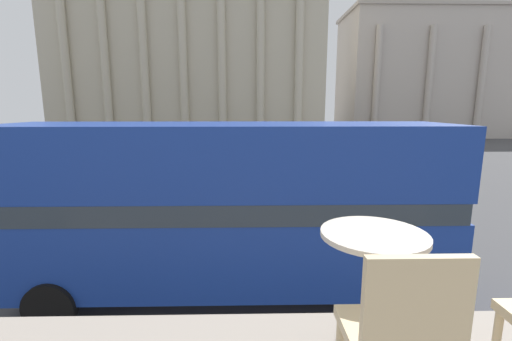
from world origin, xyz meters
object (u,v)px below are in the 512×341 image
object	(u,v)px
cafe_chair_0	(398,336)
plaza_building_right	(433,76)
cafe_dining_table	(371,264)
pedestrian_olive	(175,152)
double_decker_bus	(229,204)
traffic_light_near	(104,163)
pedestrian_yellow	(190,182)
car_silver	(380,187)
plaza_building_left	(193,48)
traffic_light_mid	(245,147)
pedestrian_grey	(84,178)
pedestrian_white	(215,196)
car_navy	(299,165)
traffic_light_far	(312,138)

from	to	relation	value
cafe_chair_0	plaza_building_right	bearing A→B (deg)	54.61
cafe_dining_table	pedestrian_olive	bearing A→B (deg)	104.51
double_decker_bus	traffic_light_near	size ratio (longest dim) A/B	2.45
pedestrian_yellow	car_silver	bearing A→B (deg)	40.71
plaza_building_left	traffic_light_mid	world-z (taller)	plaza_building_left
pedestrian_grey	pedestrian_white	distance (m)	8.42
pedestrian_grey	cafe_dining_table	bearing A→B (deg)	160.82
plaza_building_left	cafe_chair_0	bearing A→B (deg)	-80.31
plaza_building_right	pedestrian_white	world-z (taller)	plaza_building_right
double_decker_bus	pedestrian_grey	size ratio (longest dim) A/B	6.37
car_silver	pedestrian_yellow	world-z (taller)	pedestrian_yellow
traffic_light_near	pedestrian_grey	xyz separation A→B (m)	(-3.71, 6.10, -1.78)
double_decker_bus	plaza_building_right	bearing A→B (deg)	53.93
plaza_building_left	traffic_light_mid	bearing A→B (deg)	-75.31
cafe_dining_table	car_silver	bearing A→B (deg)	68.24
double_decker_bus	plaza_building_left	bearing A→B (deg)	95.59
plaza_building_right	car_navy	distance (m)	43.14
car_silver	car_navy	distance (m)	7.24
double_decker_bus	pedestrian_yellow	world-z (taller)	double_decker_bus
car_navy	pedestrian_yellow	world-z (taller)	pedestrian_yellow
traffic_light_near	traffic_light_mid	distance (m)	9.70
pedestrian_olive	cafe_dining_table	bearing A→B (deg)	-70.82
plaza_building_left	pedestrian_olive	size ratio (longest dim) A/B	18.85
cafe_dining_table	traffic_light_far	distance (m)	25.28
cafe_chair_0	traffic_light_far	distance (m)	25.89
traffic_light_near	pedestrian_white	xyz separation A→B (m)	(3.67, 2.06, -1.75)
traffic_light_far	car_silver	xyz separation A→B (m)	(1.64, -10.09, -1.57)
double_decker_bus	traffic_light_near	bearing A→B (deg)	133.51
traffic_light_near	traffic_light_mid	size ratio (longest dim) A/B	1.19
cafe_dining_table	plaza_building_right	distance (m)	61.92
plaza_building_right	car_navy	xyz separation A→B (m)	(-26.24, -33.06, -8.92)
cafe_dining_table	traffic_light_near	bearing A→B (deg)	119.80
traffic_light_near	pedestrian_white	distance (m)	4.56
car_navy	pedestrian_white	world-z (taller)	pedestrian_white
cafe_chair_0	plaza_building_right	distance (m)	62.50
plaza_building_right	pedestrian_yellow	xyz separation A→B (m)	(-32.57, -39.98, -8.57)
double_decker_bus	cafe_dining_table	bearing A→B (deg)	-82.85
cafe_chair_0	pedestrian_grey	world-z (taller)	cafe_chair_0
pedestrian_olive	car_silver	bearing A→B (deg)	-37.11
cafe_chair_0	pedestrian_white	xyz separation A→B (m)	(-2.01, 12.77, -2.77)
pedestrian_yellow	pedestrian_olive	bearing A→B (deg)	143.69
cafe_dining_table	car_silver	size ratio (longest dim) A/B	0.17
pedestrian_grey	pedestrian_white	size ratio (longest dim) A/B	0.97
double_decker_bus	traffic_light_mid	distance (m)	12.58
car_navy	pedestrian_white	xyz separation A→B (m)	(-4.90, -9.15, 0.23)
cafe_dining_table	car_navy	distance (m)	21.71
pedestrian_olive	pedestrian_yellow	distance (m)	12.13
pedestrian_yellow	traffic_light_mid	bearing A→B (deg)	95.55
traffic_light_near	car_silver	distance (m)	12.75
traffic_light_mid	pedestrian_olive	size ratio (longest dim) A/B	2.00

